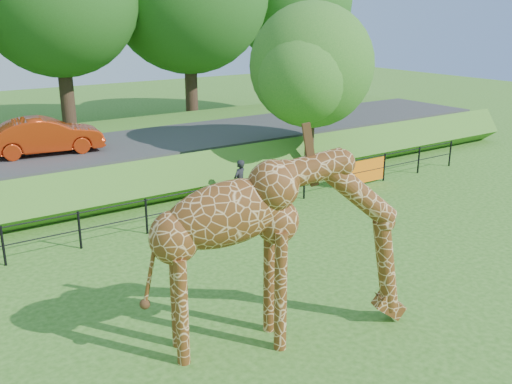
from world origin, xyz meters
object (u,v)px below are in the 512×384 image
at_px(car_red, 45,136).
at_px(tree_east, 313,70).
at_px(giraffe, 283,249).
at_px(visitor, 240,182).

distance_m(car_red, tree_east, 10.06).
height_order(giraffe, tree_east, tree_east).
bearing_deg(visitor, giraffe, 39.76).
bearing_deg(car_red, giraffe, -168.23).
bearing_deg(visitor, tree_east, 167.98).
bearing_deg(giraffe, visitor, 81.07).
xyz_separation_m(giraffe, car_red, (-1.12, 12.87, 0.13)).
bearing_deg(car_red, visitor, -128.73).
height_order(giraffe, visitor, giraffe).
height_order(visitor, tree_east, tree_east).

